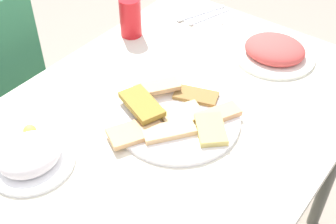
% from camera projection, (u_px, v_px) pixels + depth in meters
% --- Properties ---
extents(dining_table, '(1.18, 0.79, 0.75)m').
position_uv_depth(dining_table, '(162.00, 145.00, 1.17)').
color(dining_table, silver).
rests_on(dining_table, ground_plane).
extents(pide_platter, '(0.33, 0.31, 0.04)m').
position_uv_depth(pide_platter, '(176.00, 117.00, 1.10)').
color(pide_platter, white).
rests_on(pide_platter, dining_table).
extents(salad_plate_greens, '(0.24, 0.24, 0.06)m').
position_uv_depth(salad_plate_greens, '(275.00, 51.00, 1.30)').
color(salad_plate_greens, white).
rests_on(salad_plate_greens, dining_table).
extents(salad_plate_rice, '(0.20, 0.20, 0.07)m').
position_uv_depth(salad_plate_rice, '(30.00, 156.00, 0.99)').
color(salad_plate_rice, white).
rests_on(salad_plate_rice, dining_table).
extents(soda_can, '(0.09, 0.09, 0.12)m').
position_uv_depth(soda_can, '(130.00, 17.00, 1.37)').
color(soda_can, red).
rests_on(soda_can, dining_table).
extents(paper_napkin, '(0.16, 0.16, 0.00)m').
position_uv_depth(paper_napkin, '(205.00, 16.00, 1.49)').
color(paper_napkin, white).
rests_on(paper_napkin, dining_table).
extents(fork, '(0.17, 0.06, 0.00)m').
position_uv_depth(fork, '(210.00, 16.00, 1.48)').
color(fork, silver).
rests_on(fork, paper_napkin).
extents(spoon, '(0.18, 0.08, 0.00)m').
position_uv_depth(spoon, '(201.00, 13.00, 1.50)').
color(spoon, silver).
rests_on(spoon, paper_napkin).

